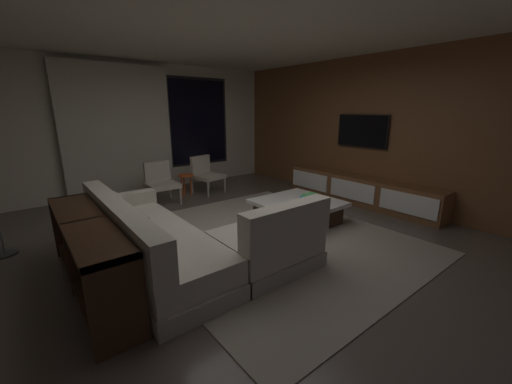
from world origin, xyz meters
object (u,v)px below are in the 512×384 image
(mounted_tv, at_px, (362,131))
(console_table_behind_couch, at_px, (89,251))
(media_console, at_px, (361,191))
(accent_chair_near_window, at_px, (205,172))
(side_stool, at_px, (186,179))
(sectional_couch, at_px, (183,243))
(accent_chair_by_curtain, at_px, (161,181))
(book_stack_on_coffee_table, at_px, (309,198))
(coffee_table, at_px, (298,211))

(mounted_tv, bearing_deg, console_table_behind_couch, -177.48)
(media_console, bearing_deg, accent_chair_near_window, 126.34)
(side_stool, height_order, console_table_behind_couch, console_table_behind_couch)
(sectional_couch, distance_m, media_console, 3.70)
(accent_chair_near_window, bearing_deg, accent_chair_by_curtain, -171.77)
(book_stack_on_coffee_table, bearing_deg, side_stool, 107.69)
(side_stool, bearing_deg, accent_chair_near_window, 6.21)
(accent_chair_by_curtain, height_order, side_stool, accent_chair_by_curtain)
(book_stack_on_coffee_table, bearing_deg, accent_chair_by_curtain, 119.13)
(side_stool, relative_size, media_console, 0.15)
(sectional_couch, relative_size, media_console, 0.81)
(accent_chair_by_curtain, relative_size, side_stool, 1.70)
(accent_chair_near_window, distance_m, side_stool, 0.49)
(side_stool, height_order, mounted_tv, mounted_tv)
(coffee_table, height_order, mounted_tv, mounted_tv)
(side_stool, distance_m, media_console, 3.45)
(media_console, relative_size, console_table_behind_couch, 1.48)
(sectional_couch, relative_size, book_stack_on_coffee_table, 8.96)
(accent_chair_near_window, relative_size, media_console, 0.25)
(media_console, bearing_deg, console_table_behind_couch, -179.84)
(sectional_couch, distance_m, side_stool, 2.97)
(accent_chair_by_curtain, bearing_deg, book_stack_on_coffee_table, -60.87)
(media_console, height_order, mounted_tv, mounted_tv)
(coffee_table, bearing_deg, accent_chair_near_window, 94.84)
(console_table_behind_couch, bearing_deg, coffee_table, 0.75)
(coffee_table, relative_size, mounted_tv, 1.11)
(book_stack_on_coffee_table, relative_size, console_table_behind_couch, 0.13)
(book_stack_on_coffee_table, height_order, mounted_tv, mounted_tv)
(side_stool, bearing_deg, coffee_table, -74.24)
(accent_chair_near_window, height_order, accent_chair_by_curtain, same)
(sectional_couch, xyz_separation_m, side_stool, (1.33, 2.65, 0.08))
(sectional_couch, bearing_deg, book_stack_on_coffee_table, 1.31)
(accent_chair_by_curtain, bearing_deg, sectional_couch, -106.65)
(accent_chair_near_window, bearing_deg, book_stack_on_coffee_table, -82.62)
(sectional_couch, height_order, mounted_tv, mounted_tv)
(side_stool, bearing_deg, console_table_behind_couch, -131.63)
(side_stool, bearing_deg, book_stack_on_coffee_table, -72.31)
(media_console, bearing_deg, side_stool, 133.38)
(book_stack_on_coffee_table, distance_m, accent_chair_by_curtain, 2.87)
(coffee_table, bearing_deg, mounted_tv, 5.33)
(coffee_table, relative_size, book_stack_on_coffee_table, 4.16)
(sectional_couch, height_order, accent_chair_by_curtain, sectional_couch)
(accent_chair_by_curtain, height_order, console_table_behind_couch, accent_chair_by_curtain)
(coffee_table, distance_m, mounted_tv, 2.19)
(sectional_couch, distance_m, coffee_table, 2.04)
(sectional_couch, xyz_separation_m, accent_chair_by_curtain, (0.76, 2.55, 0.14))
(side_stool, distance_m, mounted_tv, 3.58)
(accent_chair_by_curtain, distance_m, mounted_tv, 3.93)
(coffee_table, relative_size, media_console, 0.37)
(accent_chair_near_window, xyz_separation_m, mounted_tv, (2.07, -2.36, 0.92))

